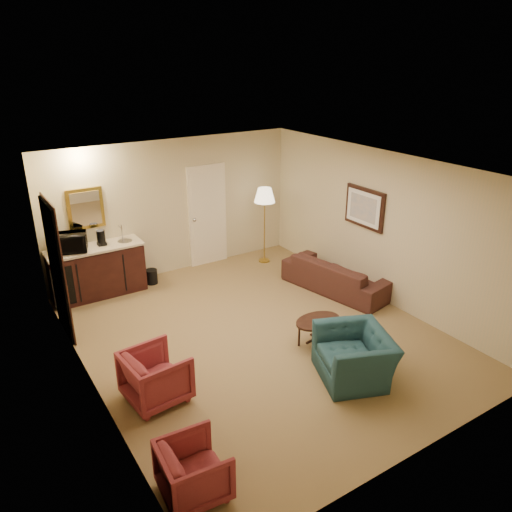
{
  "coord_description": "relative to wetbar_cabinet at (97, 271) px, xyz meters",
  "views": [
    {
      "loc": [
        -3.63,
        -5.62,
        4.08
      ],
      "look_at": [
        0.28,
        0.5,
        1.09
      ],
      "focal_mm": 35.0,
      "sensor_mm": 36.0,
      "label": 1
    }
  ],
  "objects": [
    {
      "name": "sofa",
      "position": [
        3.71,
        -2.16,
        -0.06
      ],
      "size": [
        0.99,
        2.1,
        0.79
      ],
      "primitive_type": "imported",
      "rotation": [
        0.0,
        0.0,
        1.77
      ],
      "color": "black",
      "rests_on": "ground"
    },
    {
      "name": "room_walls",
      "position": [
        1.55,
        -1.95,
        1.26
      ],
      "size": [
        5.02,
        6.01,
        2.61
      ],
      "color": "beige",
      "rests_on": "ground"
    },
    {
      "name": "rose_chair_near",
      "position": [
        -0.25,
        -3.32,
        -0.09
      ],
      "size": [
        0.74,
        0.78,
        0.74
      ],
      "primitive_type": "imported",
      "rotation": [
        0.0,
        0.0,
        1.67
      ],
      "color": "maroon",
      "rests_on": "ground"
    },
    {
      "name": "floor_lamp",
      "position": [
        3.35,
        -0.32,
        0.33
      ],
      "size": [
        0.46,
        0.46,
        1.58
      ],
      "primitive_type": "cube",
      "rotation": [
        0.0,
        0.0,
        -0.11
      ],
      "color": "gold",
      "rests_on": "ground"
    },
    {
      "name": "wetbar_cabinet",
      "position": [
        0.0,
        0.0,
        0.0
      ],
      "size": [
        1.64,
        0.58,
        0.92
      ],
      "primitive_type": "cube",
      "color": "#331410",
      "rests_on": "ground"
    },
    {
      "name": "microwave",
      "position": [
        -0.4,
        0.01,
        0.65
      ],
      "size": [
        0.64,
        0.47,
        0.39
      ],
      "primitive_type": "imported",
      "rotation": [
        0.0,
        0.0,
        -0.3
      ],
      "color": "black",
      "rests_on": "wetbar_cabinet"
    },
    {
      "name": "teal_armchair",
      "position": [
        2.15,
        -4.31,
        -0.02
      ],
      "size": [
        0.98,
        1.18,
        0.88
      ],
      "primitive_type": "imported",
      "rotation": [
        0.0,
        0.0,
        -1.94
      ],
      "color": "#1E434C",
      "rests_on": "ground"
    },
    {
      "name": "ground",
      "position": [
        1.65,
        -2.72,
        -0.46
      ],
      "size": [
        6.0,
        6.0,
        0.0
      ],
      "primitive_type": "plane",
      "color": "olive",
      "rests_on": "ground"
    },
    {
      "name": "rose_chair_far",
      "position": [
        -0.5,
        -4.9,
        -0.14
      ],
      "size": [
        0.64,
        0.67,
        0.65
      ],
      "primitive_type": "imported",
      "rotation": [
        0.0,
        0.0,
        1.49
      ],
      "color": "maroon",
      "rests_on": "ground"
    },
    {
      "name": "coffee_table",
      "position": [
        2.25,
        -3.42,
        -0.25
      ],
      "size": [
        0.78,
        0.58,
        0.42
      ],
      "primitive_type": "cube",
      "rotation": [
        0.0,
        0.0,
        0.13
      ],
      "color": "black",
      "rests_on": "ground"
    },
    {
      "name": "coffee_maker",
      "position": [
        0.14,
        0.01,
        0.6
      ],
      "size": [
        0.18,
        0.18,
        0.27
      ],
      "primitive_type": "cylinder",
      "rotation": [
        0.0,
        0.0,
        -0.27
      ],
      "color": "black",
      "rests_on": "wetbar_cabinet"
    },
    {
      "name": "waste_bin",
      "position": [
        0.96,
        -0.07,
        -0.32
      ],
      "size": [
        0.28,
        0.28,
        0.28
      ],
      "primitive_type": "cylinder",
      "rotation": [
        0.0,
        0.0,
        -0.33
      ],
      "color": "black",
      "rests_on": "ground"
    }
  ]
}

